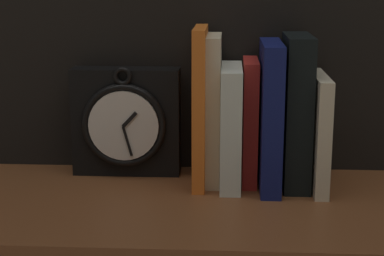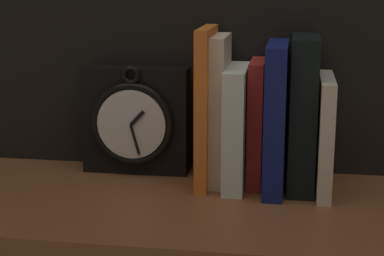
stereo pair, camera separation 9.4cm
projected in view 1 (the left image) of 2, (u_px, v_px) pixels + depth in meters
clock at (126, 122)px, 1.08m from camera, size 0.18×0.07×0.19m
book_slot0_orange at (200, 106)px, 1.03m from camera, size 0.02×0.14×0.25m
book_slot1_cream at (214, 109)px, 1.04m from camera, size 0.02×0.12×0.24m
book_slot2_white at (231, 126)px, 1.03m from camera, size 0.03×0.15×0.19m
book_slot3_red at (250, 121)px, 1.04m from camera, size 0.02×0.11×0.20m
book_slot4_navy at (270, 115)px, 1.01m from camera, size 0.03×0.16×0.23m
book_slot5_black at (296, 111)px, 1.02m from camera, size 0.04×0.14×0.24m
book_slot6_cream at (318, 131)px, 1.02m from camera, size 0.02×0.16×0.18m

